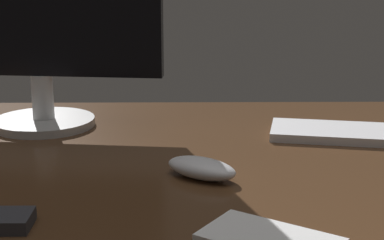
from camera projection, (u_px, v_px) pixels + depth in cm
name	position (u px, v px, depth cm)	size (l,w,h in cm)	color
desk	(195.00, 164.00, 104.04)	(140.00, 84.00, 2.00)	#4C301C
monitor	(37.00, 2.00, 117.71)	(48.20, 20.02, 46.26)	silver
keyboard	(375.00, 134.00, 114.94)	(38.26, 12.31, 1.59)	white
computer_mouse	(201.00, 168.00, 93.94)	(11.73, 5.68, 3.10)	silver
notepad	(270.00, 239.00, 72.74)	(15.94, 9.13, 0.72)	white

